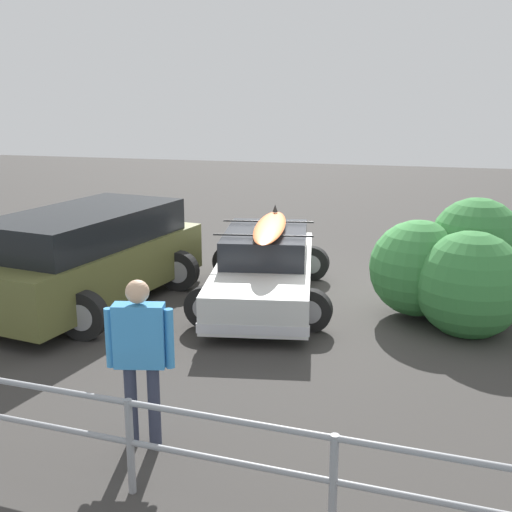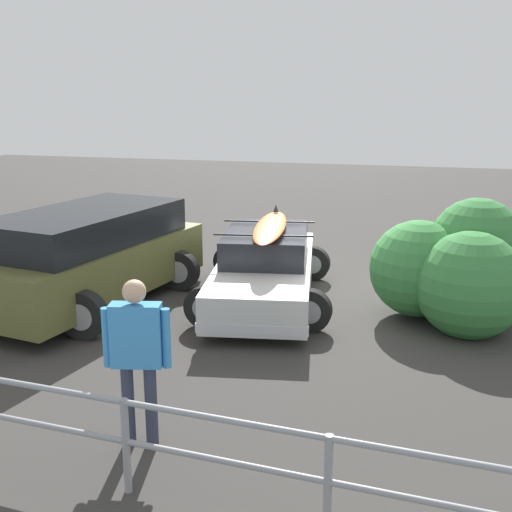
# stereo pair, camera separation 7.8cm
# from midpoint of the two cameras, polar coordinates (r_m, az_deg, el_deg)

# --- Properties ---
(ground_plane) EXTENTS (44.00, 44.00, 0.02)m
(ground_plane) POSITION_cam_midpoint_polar(r_m,az_deg,el_deg) (11.31, 3.81, -3.80)
(ground_plane) COLOR #383533
(ground_plane) RESTS_ON ground
(sedan_car) EXTENTS (2.68, 4.65, 1.50)m
(sedan_car) POSITION_cam_midpoint_polar(r_m,az_deg,el_deg) (11.00, 0.63, -1.02)
(sedan_car) COLOR silver
(sedan_car) RESTS_ON ground
(suv_car) EXTENTS (3.10, 4.76, 1.62)m
(suv_car) POSITION_cam_midpoint_polar(r_m,az_deg,el_deg) (11.14, -14.96, 0.04)
(suv_car) COLOR brown
(suv_car) RESTS_ON ground
(person_bystander) EXTENTS (0.67, 0.30, 1.75)m
(person_bystander) POSITION_cam_midpoint_polar(r_m,az_deg,el_deg) (6.50, -10.61, -8.05)
(person_bystander) COLOR #33384C
(person_bystander) RESTS_ON ground
(railing_fence) EXTENTS (7.36, 0.59, 0.91)m
(railing_fence) POSITION_cam_midpoint_polar(r_m,az_deg,el_deg) (5.95, -11.57, -14.96)
(railing_fence) COLOR gray
(railing_fence) RESTS_ON ground
(bush_near_left) EXTENTS (2.45, 2.59, 1.99)m
(bush_near_left) POSITION_cam_midpoint_polar(r_m,az_deg,el_deg) (10.49, 17.43, -1.05)
(bush_near_left) COLOR #4C3828
(bush_near_left) RESTS_ON ground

